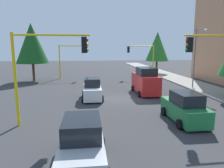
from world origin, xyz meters
TOP-DOWN VIEW (x-y plane):
  - ground_plane at (0.00, 0.00)m, footprint 120.00×120.00m
  - sidewalk_kerb at (-5.00, 10.50)m, footprint 80.00×4.00m
  - traffic_signal_near_right at (6.00, -5.70)m, footprint 0.36×4.59m
  - traffic_signal_far_right at (-14.00, -5.63)m, footprint 0.36×4.59m
  - traffic_signal_near_left at (6.00, 5.70)m, footprint 0.36×4.59m
  - traffic_signal_far_left at (-14.00, 5.62)m, footprint 0.36×4.59m
  - street_lamp_curbside at (-3.61, 9.20)m, footprint 2.15×0.28m
  - tree_roadside_far at (-18.00, 9.50)m, footprint 4.18×4.18m
  - tree_opposite_side at (-12.00, -11.00)m, footprint 4.49×4.49m
  - delivery_van_red at (-1.97, 2.82)m, footprint 4.80×2.22m
  - car_white at (-0.26, -2.79)m, footprint 3.90×1.93m
  - car_silver at (10.93, -3.46)m, footprint 4.06×2.02m
  - car_green at (6.50, 3.04)m, footprint 4.14×1.96m

SIDE VIEW (x-z plane):
  - ground_plane at x=0.00m, z-range 0.00..0.00m
  - sidewalk_kerb at x=-5.00m, z-range 0.00..0.15m
  - car_white at x=-0.26m, z-range -0.09..1.88m
  - car_green at x=6.50m, z-range -0.09..1.88m
  - car_silver at x=10.93m, z-range -0.09..1.88m
  - delivery_van_red at x=-1.97m, z-range -0.11..2.67m
  - traffic_signal_far_left at x=-14.00m, z-range 1.11..6.33m
  - traffic_signal_far_right at x=-14.00m, z-range 1.11..6.35m
  - traffic_signal_near_right at x=6.00m, z-range 1.18..6.85m
  - traffic_signal_near_left at x=6.00m, z-range 1.18..6.88m
  - street_lamp_curbside at x=-3.61m, z-range 0.85..7.85m
  - tree_roadside_far at x=-18.00m, z-range 1.19..8.83m
  - tree_opposite_side at x=-12.00m, z-range 1.29..9.51m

